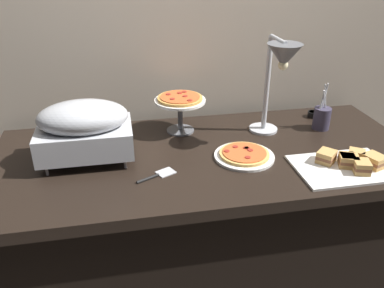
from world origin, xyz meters
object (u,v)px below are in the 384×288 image
object	(u,v)px
sauce_cup_near	(313,114)
chafing_dish	(84,128)
utensil_holder	(322,118)
sandwich_platter	(348,164)
pizza_plate_front	(244,155)
heat_lamp	(280,65)
serving_spatula	(157,175)
pizza_plate_center	(180,103)

from	to	relation	value
sauce_cup_near	chafing_dish	bearing A→B (deg)	-167.58
chafing_dish	utensil_holder	size ratio (longest dim) A/B	1.67
sandwich_platter	utensil_holder	xyz separation A→B (m)	(0.08, 0.39, 0.04)
pizza_plate_front	utensil_holder	distance (m)	0.52
pizza_plate_front	sauce_cup_near	xyz separation A→B (m)	(0.50, 0.37, 0.00)
heat_lamp	serving_spatula	xyz separation A→B (m)	(-0.57, -0.21, -0.36)
heat_lamp	utensil_holder	size ratio (longest dim) A/B	2.04
chafing_dish	serving_spatula	xyz separation A→B (m)	(0.28, -0.19, -0.15)
utensil_holder	serving_spatula	world-z (taller)	utensil_holder
heat_lamp	sauce_cup_near	size ratio (longest dim) A/B	7.67
pizza_plate_center	utensil_holder	distance (m)	0.71
sauce_cup_near	utensil_holder	xyz separation A→B (m)	(-0.03, -0.15, 0.04)
heat_lamp	pizza_plate_front	xyz separation A→B (m)	(-0.18, -0.13, -0.35)
chafing_dish	sauce_cup_near	distance (m)	1.21
pizza_plate_front	pizza_plate_center	xyz separation A→B (m)	(-0.23, 0.33, 0.14)
pizza_plate_center	chafing_dish	bearing A→B (deg)	-153.96
pizza_plate_center	sandwich_platter	world-z (taller)	pizza_plate_center
pizza_plate_front	utensil_holder	bearing A→B (deg)	25.34
chafing_dish	utensil_holder	bearing A→B (deg)	5.62
pizza_plate_center	sandwich_platter	distance (m)	0.80
chafing_dish	pizza_plate_front	distance (m)	0.69
sauce_cup_near	utensil_holder	size ratio (longest dim) A/B	0.27
sandwich_platter	sauce_cup_near	xyz separation A→B (m)	(0.11, 0.54, -0.01)
sandwich_platter	utensil_holder	distance (m)	0.40
heat_lamp	sandwich_platter	bearing A→B (deg)	-54.23
utensil_holder	serving_spatula	bearing A→B (deg)	-160.45
heat_lamp	sandwich_platter	xyz separation A→B (m)	(0.21, -0.30, -0.34)
chafing_dish	utensil_holder	distance (m)	1.15
pizza_plate_front	serving_spatula	world-z (taller)	pizza_plate_front
serving_spatula	utensil_holder	bearing A→B (deg)	19.55
sandwich_platter	serving_spatula	distance (m)	0.79
sandwich_platter	utensil_holder	world-z (taller)	utensil_holder
pizza_plate_center	utensil_holder	bearing A→B (deg)	-8.36
heat_lamp	pizza_plate_front	distance (m)	0.42
sandwich_platter	sauce_cup_near	world-z (taller)	sandwich_platter
heat_lamp	pizza_plate_front	size ratio (longest dim) A/B	1.81
pizza_plate_center	pizza_plate_front	bearing A→B (deg)	-55.03
utensil_holder	pizza_plate_center	bearing A→B (deg)	171.64
chafing_dish	serving_spatula	world-z (taller)	chafing_dish
heat_lamp	utensil_holder	world-z (taller)	heat_lamp
sandwich_platter	chafing_dish	bearing A→B (deg)	165.26
chafing_dish	pizza_plate_front	size ratio (longest dim) A/B	1.49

